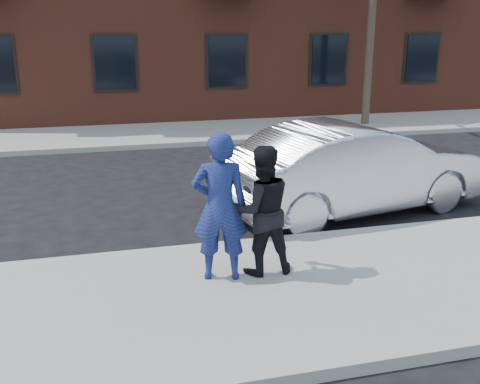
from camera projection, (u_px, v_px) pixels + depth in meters
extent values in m
plane|color=black|center=(430.00, 273.00, 8.04)|extent=(100.00, 100.00, 0.00)
cube|color=gray|center=(440.00, 276.00, 7.79)|extent=(50.00, 3.50, 0.15)
cube|color=#999691|center=(378.00, 231.00, 9.45)|extent=(50.00, 0.10, 0.15)
cube|color=gray|center=(236.00, 130.00, 18.45)|extent=(50.00, 3.50, 0.15)
cube|color=#999691|center=(251.00, 141.00, 16.78)|extent=(50.00, 0.10, 0.15)
cube|color=black|center=(329.00, 59.00, 20.35)|extent=(1.30, 0.06, 1.70)
cylinder|color=#382C21|center=(369.00, 61.00, 18.68)|extent=(0.26, 0.26, 4.20)
imported|color=silver|center=(355.00, 168.00, 10.46)|extent=(5.42, 2.79, 1.70)
imported|color=navy|center=(220.00, 207.00, 7.29)|extent=(0.81, 0.61, 1.99)
cube|color=black|center=(216.00, 186.00, 7.44)|extent=(0.09, 0.14, 0.08)
imported|color=black|center=(262.00, 210.00, 7.50)|extent=(0.87, 0.68, 1.78)
cube|color=black|center=(247.00, 190.00, 7.55)|extent=(0.09, 0.15, 0.06)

